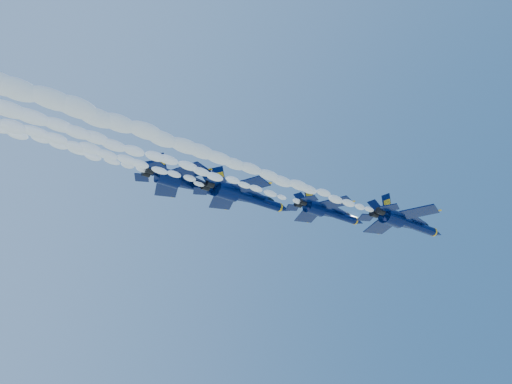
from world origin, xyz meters
TOP-DOWN VIEW (x-y plane):
  - jet_lead at (16.03, -11.95)m, footprint 18.29×15.00m
  - smoke_trail_jet_lead at (-21.55, -11.95)m, footprint 59.53×2.48m
  - jet_second at (7.64, -1.79)m, footprint 16.55×13.57m
  - smoke_trail_jet_second at (-29.19, -1.79)m, footprint 59.53×2.24m
  - jet_third at (-5.93, 5.39)m, footprint 19.12×15.68m
  - smoke_trail_jet_third at (-43.87, 5.39)m, footprint 59.53×2.59m
  - jet_fourth at (-15.17, 9.80)m, footprint 18.90×15.50m

SIDE VIEW (x-z plane):
  - smoke_trail_jet_lead at x=-21.55m, z-range 146.66..148.89m
  - jet_lead at x=16.03m, z-range 144.88..151.68m
  - smoke_trail_jet_second at x=-29.19m, z-range 150.10..152.12m
  - jet_second at x=7.64m, z-range 148.52..154.67m
  - smoke_trail_jet_third at x=-43.87m, z-range 151.94..154.27m
  - jet_third at x=-5.93m, z-range 150.06..157.17m
  - jet_fourth at x=-15.17m, z-range 151.69..158.72m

